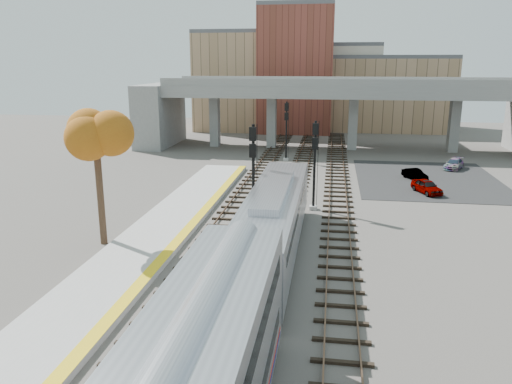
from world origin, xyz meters
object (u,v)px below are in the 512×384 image
(signal_mast_mid, at_px, (314,166))
(tree, at_px, (96,141))
(car_a, at_px, (427,186))
(car_b, at_px, (415,174))
(signal_mast_near, at_px, (253,177))
(car_c, at_px, (454,164))
(locomotive, at_px, (274,220))
(signal_mast_far, at_px, (286,132))

(signal_mast_mid, bearing_deg, tree, -143.51)
(car_a, xyz_separation_m, car_b, (-0.23, 5.42, -0.09))
(signal_mast_mid, bearing_deg, car_a, 33.89)
(signal_mast_near, xyz_separation_m, car_a, (14.02, 11.65, -3.07))
(signal_mast_mid, bearing_deg, car_c, 50.70)
(locomotive, distance_m, car_c, 32.88)
(signal_mast_far, xyz_separation_m, car_b, (13.79, -8.14, -2.90))
(car_c, bearing_deg, signal_mast_mid, -104.07)
(car_a, bearing_deg, car_b, 70.49)
(signal_mast_far, bearing_deg, car_c, -6.63)
(signal_mast_near, bearing_deg, car_b, 51.06)
(car_b, distance_m, car_c, 7.81)
(signal_mast_near, relative_size, car_b, 2.29)
(signal_mast_mid, bearing_deg, signal_mast_near, -129.45)
(car_a, relative_size, car_c, 0.94)
(locomotive, bearing_deg, car_a, 54.77)
(signal_mast_mid, distance_m, tree, 16.79)
(car_b, height_order, car_c, car_c)
(signal_mast_mid, bearing_deg, locomotive, -101.08)
(locomotive, distance_m, car_b, 25.23)
(signal_mast_near, distance_m, car_a, 18.48)
(signal_mast_mid, xyz_separation_m, signal_mast_far, (-4.10, 20.22, -0.08))
(locomotive, relative_size, signal_mast_near, 2.58)
(signal_mast_near, distance_m, signal_mast_mid, 6.46)
(locomotive, height_order, signal_mast_far, signal_mast_far)
(signal_mast_near, relative_size, car_c, 1.93)
(signal_mast_far, bearing_deg, car_b, -30.56)
(car_c, bearing_deg, signal_mast_far, -161.40)
(tree, distance_m, car_c, 39.96)
(signal_mast_near, xyz_separation_m, signal_mast_far, (0.00, 25.20, -0.25))
(locomotive, distance_m, tree, 12.13)
(signal_mast_far, bearing_deg, car_a, -44.05)
(car_b, bearing_deg, signal_mast_mid, -154.06)
(signal_mast_near, distance_m, car_c, 29.91)
(car_a, bearing_deg, tree, -166.55)
(signal_mast_mid, height_order, car_a, signal_mast_mid)
(signal_mast_mid, xyz_separation_m, car_c, (14.76, 18.03, -2.96))
(car_b, bearing_deg, tree, -161.68)
(locomotive, relative_size, car_a, 5.27)
(signal_mast_far, height_order, tree, tree)
(tree, relative_size, car_a, 2.53)
(signal_mast_near, height_order, car_b, signal_mast_near)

